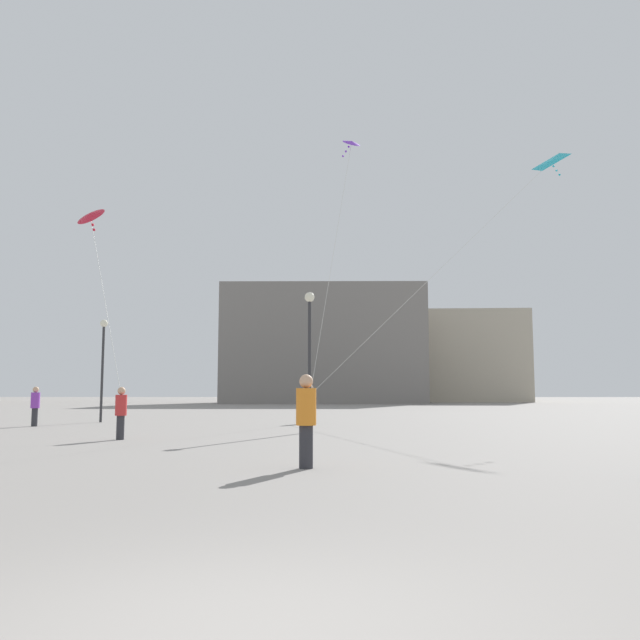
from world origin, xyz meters
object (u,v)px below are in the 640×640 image
Objects in this scene: person_in_green at (310,402)px; building_centre_hall at (324,346)px; building_right_hall at (454,358)px; person_in_red at (121,411)px; lamppost_east at (103,353)px; kite_cyan_delta at (547,165)px; kite_crimson_diamond at (90,216)px; person_in_orange at (306,417)px; kite_violet_diamond at (351,147)px; lamppost_west at (309,338)px; person_in_purple at (35,404)px.

building_centre_hall reaches higher than person_in_green.
building_right_hall is at bearing 37.16° from building_centre_hall.
person_in_green is at bearing -86.09° from person_in_red.
lamppost_east is (-4.55, 10.92, 2.40)m from person_in_red.
person_in_red is at bearing -146.58° from kite_cyan_delta.
kite_crimson_diamond is (-2.44, 3.30, 6.98)m from person_in_red.
kite_violet_diamond is (1.25, 17.18, 11.92)m from person_in_orange.
lamppost_east is 12.51m from lamppost_west.
person_in_purple is (-12.05, 14.60, -0.08)m from person_in_orange.
lamppost_west reaches higher than lamppost_east.
kite_cyan_delta is 0.52× the size of building_centre_hall.
person_in_green is 12.11m from kite_violet_diamond.
lamppost_west is (-1.66, -6.30, -9.53)m from kite_violet_diamond.
person_in_green is (-0.64, 17.49, -0.03)m from person_in_orange.
building_centre_hall is at bearing 92.72° from kite_violet_diamond.
person_in_purple is at bearing -169.06° from kite_violet_diamond.
building_centre_hall is (4.92, 59.11, 6.01)m from person_in_red.
kite_crimson_diamond is 56.31m from building_centre_hall.
lamppost_east is (-10.55, 18.19, 2.29)m from person_in_orange.
kite_cyan_delta is (16.77, 11.07, 11.46)m from person_in_red.
person_in_green is 10.20m from lamppost_east.
person_in_red is 0.13× the size of kite_cyan_delta.
kite_cyan_delta is (10.76, 18.34, 11.35)m from person_in_orange.
kite_violet_diamond is at bearing 75.26° from lamppost_west.
kite_cyan_delta reaches higher than person_in_green.
person_in_orange is 0.14× the size of kite_cyan_delta.
lamppost_east is at bearing -159.39° from person_in_purple.
person_in_green is 65.14m from building_right_hall.
building_centre_hall is (-11.85, 48.04, -5.45)m from kite_cyan_delta.
building_right_hall is at bearing 2.96° from person_in_orange.
lamppost_west is at bearing -146.24° from kite_cyan_delta.
person_in_red is 7.12m from lamppost_west.
person_in_purple is 71.73m from building_right_hall.
building_centre_hall is (-1.09, 66.38, 5.90)m from person_in_orange.
person_in_purple is 0.09× the size of building_right_hall.
person_in_red is at bearing -107.49° from building_right_hall.
lamppost_west is at bearing 115.51° from person_in_purple.
person_in_green is at bearing 170.51° from kite_violet_diamond.
person_in_red is 23.13m from kite_cyan_delta.
person_in_purple is at bearing 54.42° from person_in_orange.
person_in_red is at bearing 54.46° from person_in_orange.
person_in_orange is 0.08× the size of building_centre_hall.
building_right_hall is at bearing 40.97° from person_in_green.
kite_crimson_diamond reaches higher than lamppost_west.
kite_violet_diamond is at bearing -4.92° from lamppost_east.
kite_violet_diamond is at bearing -173.02° from kite_cyan_delta.
lamppost_west reaches higher than person_in_green.
building_centre_hall is 22.60m from building_right_hall.
lamppost_east reaches higher than person_in_green.
kite_cyan_delta is 2.46× the size of lamppost_west.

